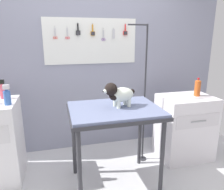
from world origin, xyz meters
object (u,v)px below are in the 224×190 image
at_px(grooming_table, 115,116).
at_px(soda_bottle, 198,88).
at_px(grooming_arm, 144,101).
at_px(cabinet_right, 185,127).
at_px(dog, 119,94).

relative_size(grooming_table, soda_bottle, 3.99).
distance_m(grooming_arm, cabinet_right, 0.71).
bearing_deg(grooming_arm, grooming_table, -142.06).
height_order(grooming_table, dog, dog).
height_order(grooming_arm, soda_bottle, grooming_arm).
bearing_deg(dog, grooming_arm, 39.74).
height_order(cabinet_right, soda_bottle, soda_bottle).
xyz_separation_m(grooming_table, dog, (0.05, 0.01, 0.23)).
bearing_deg(grooming_table, cabinet_right, 16.61).
distance_m(dog, soda_bottle, 1.21).
bearing_deg(grooming_arm, dog, -140.26).
height_order(dog, soda_bottle, dog).
distance_m(grooming_table, grooming_arm, 0.62).
bearing_deg(grooming_arm, cabinet_right, -5.90).
xyz_separation_m(grooming_table, grooming_arm, (0.49, 0.38, 0.01)).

